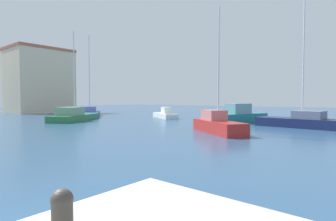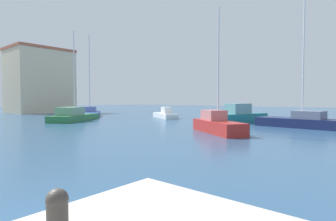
{
  "view_description": "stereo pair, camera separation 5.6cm",
  "coord_description": "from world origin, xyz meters",
  "px_view_note": "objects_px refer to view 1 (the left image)",
  "views": [
    {
      "loc": [
        -1.03,
        -4.04,
        2.49
      ],
      "look_at": [
        21.94,
        15.38,
        1.27
      ],
      "focal_mm": 28.62,
      "sensor_mm": 36.0,
      "label": 1
    },
    {
      "loc": [
        -0.99,
        -4.08,
        2.49
      ],
      "look_at": [
        21.94,
        15.38,
        1.27
      ],
      "focal_mm": 28.62,
      "sensor_mm": 36.0,
      "label": 2
    }
  ],
  "objects_px": {
    "sailboat_red_far_right": "(217,124)",
    "sailboat_blue_distant_east": "(90,113)",
    "sailboat_green_distant_north": "(73,116)",
    "motorboat_white_inner_mooring": "(165,114)",
    "mooring_bollard": "(62,212)",
    "motorboat_teal_outer_mooring": "(237,116)",
    "sailboat_navy_far_left": "(303,121)"
  },
  "relations": [
    {
      "from": "sailboat_red_far_right",
      "to": "sailboat_blue_distant_east",
      "type": "bearing_deg",
      "value": 78.06
    },
    {
      "from": "sailboat_green_distant_north",
      "to": "motorboat_white_inner_mooring",
      "type": "bearing_deg",
      "value": -23.55
    },
    {
      "from": "mooring_bollard",
      "to": "motorboat_teal_outer_mooring",
      "type": "relative_size",
      "value": 0.07
    },
    {
      "from": "sailboat_red_far_right",
      "to": "sailboat_blue_distant_east",
      "type": "height_order",
      "value": "sailboat_blue_distant_east"
    },
    {
      "from": "motorboat_white_inner_mooring",
      "to": "sailboat_blue_distant_east",
      "type": "bearing_deg",
      "value": 113.71
    },
    {
      "from": "mooring_bollard",
      "to": "sailboat_red_far_right",
      "type": "distance_m",
      "value": 18.03
    },
    {
      "from": "mooring_bollard",
      "to": "sailboat_red_far_right",
      "type": "height_order",
      "value": "sailboat_red_far_right"
    },
    {
      "from": "motorboat_teal_outer_mooring",
      "to": "mooring_bollard",
      "type": "bearing_deg",
      "value": -157.88
    },
    {
      "from": "sailboat_navy_far_left",
      "to": "motorboat_white_inner_mooring",
      "type": "height_order",
      "value": "sailboat_navy_far_left"
    },
    {
      "from": "sailboat_green_distant_north",
      "to": "motorboat_teal_outer_mooring",
      "type": "height_order",
      "value": "sailboat_green_distant_north"
    },
    {
      "from": "mooring_bollard",
      "to": "sailboat_navy_far_left",
      "type": "relative_size",
      "value": 0.04
    },
    {
      "from": "sailboat_green_distant_north",
      "to": "sailboat_navy_far_left",
      "type": "relative_size",
      "value": 0.87
    },
    {
      "from": "sailboat_red_far_right",
      "to": "motorboat_teal_outer_mooring",
      "type": "bearing_deg",
      "value": 17.12
    },
    {
      "from": "mooring_bollard",
      "to": "sailboat_blue_distant_east",
      "type": "relative_size",
      "value": 0.04
    },
    {
      "from": "motorboat_white_inner_mooring",
      "to": "sailboat_blue_distant_east",
      "type": "height_order",
      "value": "sailboat_blue_distant_east"
    },
    {
      "from": "mooring_bollard",
      "to": "motorboat_white_inner_mooring",
      "type": "height_order",
      "value": "mooring_bollard"
    },
    {
      "from": "sailboat_red_far_right",
      "to": "sailboat_blue_distant_east",
      "type": "xyz_separation_m",
      "value": [
        5.2,
        24.58,
        -0.16
      ]
    },
    {
      "from": "motorboat_teal_outer_mooring",
      "to": "motorboat_white_inner_mooring",
      "type": "height_order",
      "value": "motorboat_teal_outer_mooring"
    },
    {
      "from": "motorboat_teal_outer_mooring",
      "to": "sailboat_green_distant_north",
      "type": "bearing_deg",
      "value": 122.34
    },
    {
      "from": "sailboat_red_far_right",
      "to": "motorboat_teal_outer_mooring",
      "type": "xyz_separation_m",
      "value": [
        9.0,
        2.77,
        0.05
      ]
    },
    {
      "from": "sailboat_red_far_right",
      "to": "motorboat_teal_outer_mooring",
      "type": "relative_size",
      "value": 1.18
    },
    {
      "from": "sailboat_red_far_right",
      "to": "sailboat_green_distant_north",
      "type": "height_order",
      "value": "sailboat_green_distant_north"
    },
    {
      "from": "sailboat_red_far_right",
      "to": "sailboat_navy_far_left",
      "type": "relative_size",
      "value": 0.77
    },
    {
      "from": "sailboat_green_distant_north",
      "to": "sailboat_navy_far_left",
      "type": "bearing_deg",
      "value": -67.79
    },
    {
      "from": "sailboat_red_far_right",
      "to": "sailboat_green_distant_north",
      "type": "bearing_deg",
      "value": 93.07
    },
    {
      "from": "sailboat_blue_distant_east",
      "to": "motorboat_white_inner_mooring",
      "type": "bearing_deg",
      "value": -66.29
    },
    {
      "from": "sailboat_navy_far_left",
      "to": "mooring_bollard",
      "type": "bearing_deg",
      "value": -171.8
    },
    {
      "from": "mooring_bollard",
      "to": "motorboat_white_inner_mooring",
      "type": "distance_m",
      "value": 33.87
    },
    {
      "from": "mooring_bollard",
      "to": "sailboat_blue_distant_east",
      "type": "height_order",
      "value": "sailboat_blue_distant_east"
    },
    {
      "from": "mooring_bollard",
      "to": "sailboat_green_distant_north",
      "type": "bearing_deg",
      "value": 59.49
    },
    {
      "from": "sailboat_red_far_right",
      "to": "motorboat_white_inner_mooring",
      "type": "height_order",
      "value": "sailboat_red_far_right"
    },
    {
      "from": "sailboat_green_distant_north",
      "to": "motorboat_white_inner_mooring",
      "type": "relative_size",
      "value": 1.69
    }
  ]
}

